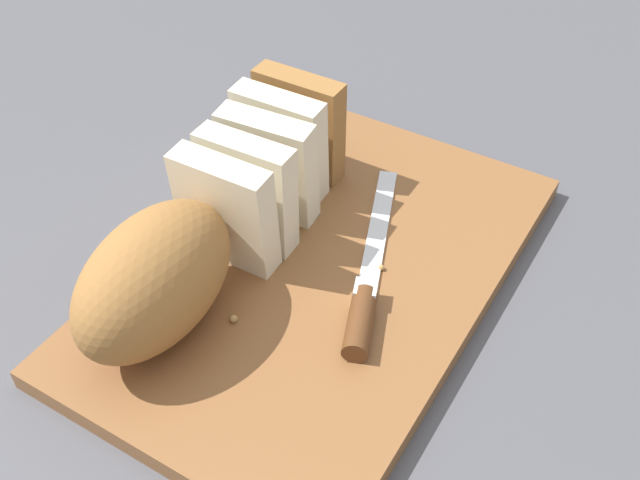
{
  "coord_description": "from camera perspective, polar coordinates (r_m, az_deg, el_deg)",
  "views": [
    {
      "loc": [
        -0.42,
        -0.25,
        0.5
      ],
      "look_at": [
        0.0,
        0.0,
        0.05
      ],
      "focal_mm": 43.01,
      "sensor_mm": 36.0,
      "label": 1
    }
  ],
  "objects": [
    {
      "name": "bread_knife",
      "position": [
        0.65,
        3.35,
        -4.32
      ],
      "size": [
        0.24,
        0.11,
        0.02
      ],
      "rotation": [
        0.0,
        0.0,
        0.37
      ],
      "color": "silver",
      "rests_on": "cutting_board"
    },
    {
      "name": "crumb_near_loaf",
      "position": [
        0.65,
        -6.45,
        -5.83
      ],
      "size": [
        0.01,
        0.01,
        0.01
      ],
      "primitive_type": "sphere",
      "color": "tan",
      "rests_on": "cutting_board"
    },
    {
      "name": "bread_loaf",
      "position": [
        0.66,
        -8.33,
        1.16
      ],
      "size": [
        0.34,
        0.11,
        0.11
      ],
      "rotation": [
        0.0,
        0.0,
        0.05
      ],
      "color": "#996633",
      "rests_on": "cutting_board"
    },
    {
      "name": "cutting_board",
      "position": [
        0.7,
        -0.0,
        -2.39
      ],
      "size": [
        0.46,
        0.29,
        0.02
      ],
      "primitive_type": "cube",
      "rotation": [
        0.0,
        0.0,
        -0.0
      ],
      "color": "brown",
      "rests_on": "ground_plane"
    },
    {
      "name": "ground_plane",
      "position": [
        0.7,
        -0.0,
        -2.95
      ],
      "size": [
        3.0,
        3.0,
        0.0
      ],
      "primitive_type": "plane",
      "color": "#4C4C51"
    },
    {
      "name": "crumb_near_knife",
      "position": [
        0.69,
        4.59,
        -2.05
      ],
      "size": [
        0.01,
        0.01,
        0.01
      ],
      "primitive_type": "sphere",
      "color": "tan",
      "rests_on": "cutting_board"
    }
  ]
}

